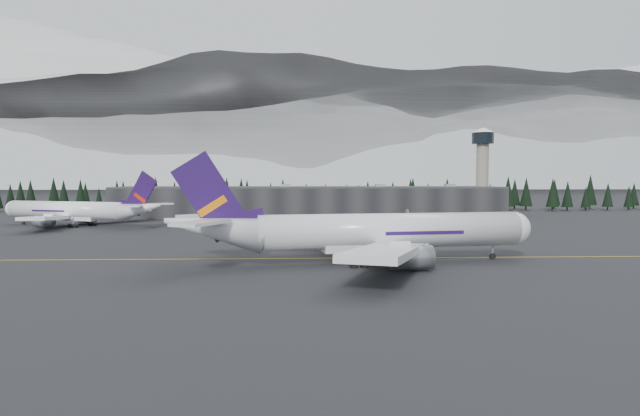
{
  "coord_description": "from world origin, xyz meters",
  "views": [
    {
      "loc": [
        -5.77,
        -115.8,
        16.12
      ],
      "look_at": [
        0.0,
        20.0,
        9.0
      ],
      "focal_mm": 32.0,
      "sensor_mm": 36.0,
      "label": 1
    }
  ],
  "objects_px": {
    "jet_parked": "(79,211)",
    "gse_vehicle_b": "(408,219)",
    "jet_main": "(360,232)",
    "gse_vehicle_a": "(225,219)",
    "terminal": "(309,201)",
    "control_tower": "(482,161)"
  },
  "relations": [
    {
      "from": "jet_main",
      "to": "gse_vehicle_a",
      "type": "bearing_deg",
      "value": 100.94
    },
    {
      "from": "terminal",
      "to": "jet_parked",
      "type": "bearing_deg",
      "value": -148.61
    },
    {
      "from": "control_tower",
      "to": "gse_vehicle_a",
      "type": "distance_m",
      "value": 113.46
    },
    {
      "from": "control_tower",
      "to": "terminal",
      "type": "bearing_deg",
      "value": -177.71
    },
    {
      "from": "gse_vehicle_a",
      "to": "terminal",
      "type": "bearing_deg",
      "value": 43.82
    },
    {
      "from": "terminal",
      "to": "jet_main",
      "type": "xyz_separation_m",
      "value": [
        6.27,
        -133.88,
        -0.37
      ]
    },
    {
      "from": "jet_parked",
      "to": "gse_vehicle_a",
      "type": "height_order",
      "value": "jet_parked"
    },
    {
      "from": "terminal",
      "to": "jet_main",
      "type": "distance_m",
      "value": 134.03
    },
    {
      "from": "control_tower",
      "to": "jet_parked",
      "type": "xyz_separation_m",
      "value": [
        -153.07,
        -50.63,
        -18.17
      ]
    },
    {
      "from": "terminal",
      "to": "gse_vehicle_a",
      "type": "bearing_deg",
      "value": -140.79
    },
    {
      "from": "jet_main",
      "to": "jet_parked",
      "type": "relative_size",
      "value": 1.17
    },
    {
      "from": "jet_parked",
      "to": "gse_vehicle_a",
      "type": "relative_size",
      "value": 12.78
    },
    {
      "from": "control_tower",
      "to": "gse_vehicle_a",
      "type": "bearing_deg",
      "value": -164.72
    },
    {
      "from": "control_tower",
      "to": "gse_vehicle_b",
      "type": "distance_m",
      "value": 55.7
    },
    {
      "from": "terminal",
      "to": "jet_parked",
      "type": "height_order",
      "value": "jet_parked"
    },
    {
      "from": "jet_parked",
      "to": "gse_vehicle_a",
      "type": "bearing_deg",
      "value": -133.88
    },
    {
      "from": "terminal",
      "to": "jet_main",
      "type": "bearing_deg",
      "value": -87.32
    },
    {
      "from": "control_tower",
      "to": "jet_parked",
      "type": "height_order",
      "value": "control_tower"
    },
    {
      "from": "jet_parked",
      "to": "jet_main",
      "type": "bearing_deg",
      "value": 155.51
    },
    {
      "from": "gse_vehicle_a",
      "to": "gse_vehicle_b",
      "type": "distance_m",
      "value": 68.53
    },
    {
      "from": "jet_parked",
      "to": "gse_vehicle_b",
      "type": "relative_size",
      "value": 13.45
    },
    {
      "from": "jet_parked",
      "to": "gse_vehicle_b",
      "type": "bearing_deg",
      "value": -150.04
    }
  ]
}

